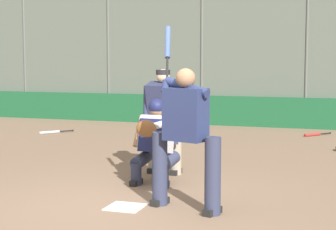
# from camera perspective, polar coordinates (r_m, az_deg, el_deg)

# --- Properties ---
(ground_plane) EXTENTS (160.00, 160.00, 0.00)m
(ground_plane) POSITION_cam_1_polar(r_m,az_deg,el_deg) (6.98, -4.36, -9.34)
(ground_plane) COLOR #7A604C
(home_plate_marker) EXTENTS (0.43, 0.43, 0.01)m
(home_plate_marker) POSITION_cam_1_polar(r_m,az_deg,el_deg) (6.98, -4.36, -9.29)
(home_plate_marker) COLOR white
(home_plate_marker) RESTS_ON ground_plane
(backstop_fence) EXTENTS (19.73, 0.08, 4.23)m
(backstop_fence) POSITION_cam_1_polar(r_m,az_deg,el_deg) (15.21, 8.62, 7.17)
(backstop_fence) COLOR #515651
(backstop_fence) RESTS_ON ground_plane
(padding_wall) EXTENTS (19.25, 0.18, 0.80)m
(padding_wall) POSITION_cam_1_polar(r_m,az_deg,el_deg) (15.17, 8.45, 0.34)
(padding_wall) COLOR #19512D
(padding_wall) RESTS_ON ground_plane
(bleachers_beyond) EXTENTS (13.75, 2.50, 1.48)m
(bleachers_beyond) POSITION_cam_1_polar(r_m,az_deg,el_deg) (18.42, 0.62, 1.63)
(bleachers_beyond) COLOR slate
(bleachers_beyond) RESTS_ON ground_plane
(batter_at_plate) EXTENTS (0.92, 0.84, 2.23)m
(batter_at_plate) POSITION_cam_1_polar(r_m,az_deg,el_deg) (6.70, 1.75, -1.86)
(batter_at_plate) COLOR #2D334C
(batter_at_plate) RESTS_ON ground_plane
(catcher_behind_plate) EXTENTS (0.66, 0.78, 1.24)m
(catcher_behind_plate) POSITION_cam_1_polar(r_m,az_deg,el_deg) (8.11, -1.39, -2.57)
(catcher_behind_plate) COLOR #2D334C
(catcher_behind_plate) RESTS_ON ground_plane
(umpire_home) EXTENTS (0.67, 0.43, 1.65)m
(umpire_home) POSITION_cam_1_polar(r_m,az_deg,el_deg) (8.78, -0.46, -0.32)
(umpire_home) COLOR gray
(umpire_home) RESTS_ON ground_plane
(spare_bat_near_backstop) EXTENTS (0.57, 0.75, 0.07)m
(spare_bat_near_backstop) POSITION_cam_1_polar(r_m,az_deg,el_deg) (13.93, -11.70, -1.71)
(spare_bat_near_backstop) COLOR black
(spare_bat_near_backstop) RESTS_ON ground_plane
(spare_bat_by_padding) EXTENTS (0.59, 0.69, 0.07)m
(spare_bat_by_padding) POSITION_cam_1_polar(r_m,az_deg,el_deg) (13.65, 14.65, -1.93)
(spare_bat_by_padding) COLOR black
(spare_bat_by_padding) RESTS_ON ground_plane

